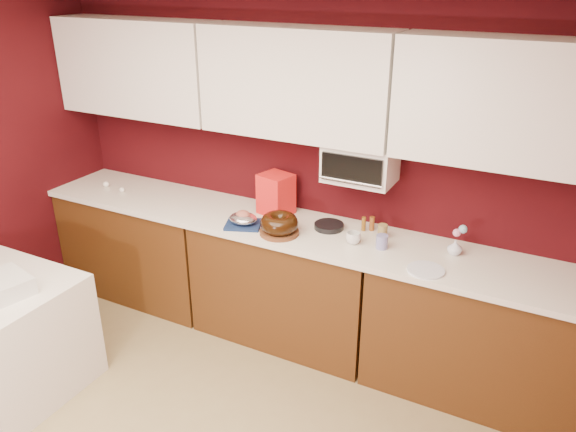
% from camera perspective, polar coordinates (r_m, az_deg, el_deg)
% --- Properties ---
extents(wall_back, '(4.00, 0.02, 2.50)m').
position_cam_1_polar(wall_back, '(4.01, 1.98, 5.27)').
color(wall_back, '#39070B').
rests_on(wall_back, floor).
extents(base_cabinet_left, '(1.31, 0.58, 0.86)m').
position_cam_1_polar(base_cabinet_left, '(4.79, -14.38, -2.93)').
color(base_cabinet_left, '#4B290F').
rests_on(base_cabinet_left, floor).
extents(base_cabinet_center, '(1.31, 0.58, 0.86)m').
position_cam_1_polar(base_cabinet_center, '(4.10, -0.07, -6.91)').
color(base_cabinet_center, '#4B290F').
rests_on(base_cabinet_center, floor).
extents(base_cabinet_right, '(1.31, 0.58, 0.86)m').
position_cam_1_polar(base_cabinet_right, '(3.78, 18.56, -11.33)').
color(base_cabinet_right, '#4B290F').
rests_on(base_cabinet_right, floor).
extents(countertop, '(4.00, 0.62, 0.04)m').
position_cam_1_polar(countertop, '(3.89, -0.07, -1.20)').
color(countertop, silver).
rests_on(countertop, base_cabinet_center).
extents(upper_cabinet_left, '(1.31, 0.33, 0.70)m').
position_cam_1_polar(upper_cabinet_left, '(4.47, -15.02, 14.35)').
color(upper_cabinet_left, white).
rests_on(upper_cabinet_left, wall_back).
extents(upper_cabinet_center, '(1.31, 0.33, 0.70)m').
position_cam_1_polar(upper_cabinet_center, '(3.72, 0.98, 13.34)').
color(upper_cabinet_center, white).
rests_on(upper_cabinet_center, wall_back).
extents(upper_cabinet_right, '(1.31, 0.33, 0.70)m').
position_cam_1_polar(upper_cabinet_right, '(3.35, 22.19, 10.47)').
color(upper_cabinet_right, white).
rests_on(upper_cabinet_right, wall_back).
extents(toaster_oven, '(0.45, 0.30, 0.25)m').
position_cam_1_polar(toaster_oven, '(3.68, 7.38, 5.40)').
color(toaster_oven, white).
rests_on(toaster_oven, upper_cabinet_center).
extents(toaster_oven_door, '(0.40, 0.02, 0.18)m').
position_cam_1_polar(toaster_oven_door, '(3.54, 6.46, 4.69)').
color(toaster_oven_door, black).
rests_on(toaster_oven_door, toaster_oven).
extents(toaster_oven_handle, '(0.42, 0.02, 0.02)m').
position_cam_1_polar(toaster_oven_handle, '(3.55, 6.32, 3.48)').
color(toaster_oven_handle, silver).
rests_on(toaster_oven_handle, toaster_oven).
extents(cake_base, '(0.33, 0.33, 0.02)m').
position_cam_1_polar(cake_base, '(3.75, -0.89, -1.67)').
color(cake_base, brown).
rests_on(cake_base, countertop).
extents(bundt_cake, '(0.32, 0.32, 0.10)m').
position_cam_1_polar(bundt_cake, '(3.72, -0.89, -0.73)').
color(bundt_cake, black).
rests_on(bundt_cake, cake_base).
extents(navy_towel, '(0.30, 0.28, 0.02)m').
position_cam_1_polar(navy_towel, '(3.88, -4.56, -0.86)').
color(navy_towel, '#14264E').
rests_on(navy_towel, countertop).
extents(foil_ham_nest, '(0.24, 0.22, 0.07)m').
position_cam_1_polar(foil_ham_nest, '(3.86, -4.58, -0.24)').
color(foil_ham_nest, silver).
rests_on(foil_ham_nest, navy_towel).
extents(roasted_ham, '(0.13, 0.12, 0.07)m').
position_cam_1_polar(roasted_ham, '(3.85, -4.59, 0.10)').
color(roasted_ham, '#A95C4D').
rests_on(roasted_ham, foil_ham_nest).
extents(pandoro_box, '(0.26, 0.24, 0.29)m').
position_cam_1_polar(pandoro_box, '(4.02, -1.23, 2.25)').
color(pandoro_box, red).
rests_on(pandoro_box, countertop).
extents(dark_pan, '(0.25, 0.25, 0.04)m').
position_cam_1_polar(dark_pan, '(3.84, 4.18, -1.02)').
color(dark_pan, black).
rests_on(dark_pan, countertop).
extents(coffee_mug, '(0.11, 0.11, 0.09)m').
position_cam_1_polar(coffee_mug, '(3.63, 6.65, -2.13)').
color(coffee_mug, silver).
rests_on(coffee_mug, countertop).
extents(blue_jar, '(0.08, 0.08, 0.09)m').
position_cam_1_polar(blue_jar, '(3.60, 9.52, -2.60)').
color(blue_jar, navy).
rests_on(blue_jar, countertop).
extents(flower_vase, '(0.08, 0.08, 0.11)m').
position_cam_1_polar(flower_vase, '(3.62, 16.61, -2.98)').
color(flower_vase, silver).
rests_on(flower_vase, countertop).
extents(flower_pink, '(0.05, 0.05, 0.05)m').
position_cam_1_polar(flower_pink, '(3.58, 16.78, -1.64)').
color(flower_pink, pink).
rests_on(flower_pink, flower_vase).
extents(flower_blue, '(0.05, 0.05, 0.05)m').
position_cam_1_polar(flower_blue, '(3.59, 17.35, -1.29)').
color(flower_blue, '#7FB3CB').
rests_on(flower_blue, flower_vase).
extents(china_plate, '(0.27, 0.27, 0.01)m').
position_cam_1_polar(china_plate, '(3.40, 13.83, -5.36)').
color(china_plate, white).
rests_on(china_plate, countertop).
extents(amber_bottle, '(0.04, 0.04, 0.10)m').
position_cam_1_polar(amber_bottle, '(3.83, 8.52, -0.77)').
color(amber_bottle, brown).
rests_on(amber_bottle, countertop).
extents(paper_cup, '(0.08, 0.08, 0.09)m').
position_cam_1_polar(paper_cup, '(3.73, 9.58, -1.54)').
color(paper_cup, olive).
rests_on(paper_cup, countertop).
extents(egg_left, '(0.06, 0.05, 0.04)m').
position_cam_1_polar(egg_left, '(4.80, -18.00, 3.10)').
color(egg_left, white).
rests_on(egg_left, countertop).
extents(egg_right, '(0.05, 0.04, 0.04)m').
position_cam_1_polar(egg_right, '(4.65, -16.52, 2.58)').
color(egg_right, white).
rests_on(egg_right, countertop).
extents(newspaper_stack, '(0.36, 0.32, 0.11)m').
position_cam_1_polar(newspaper_stack, '(3.76, -26.87, -6.30)').
color(newspaper_stack, silver).
rests_on(newspaper_stack, dining_table).
extents(amber_bottle_tall, '(0.03, 0.03, 0.10)m').
position_cam_1_polar(amber_bottle_tall, '(3.82, 7.69, -0.80)').
color(amber_bottle_tall, brown).
rests_on(amber_bottle_tall, countertop).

